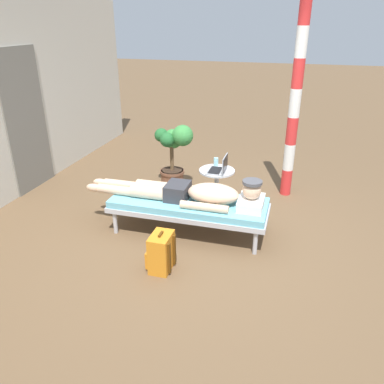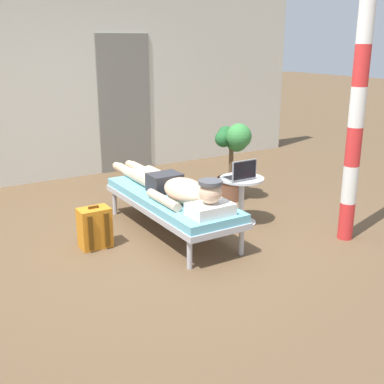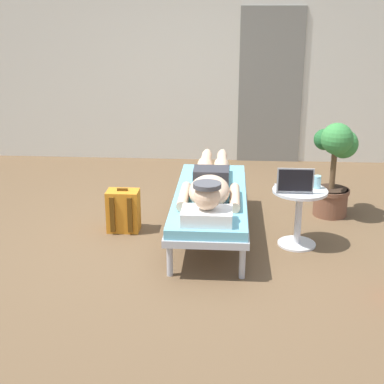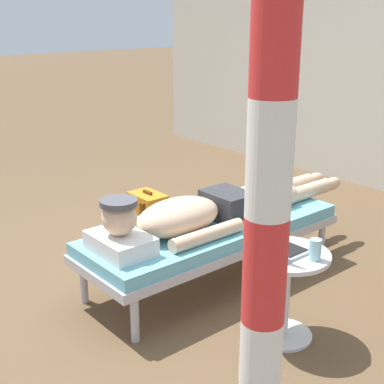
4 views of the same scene
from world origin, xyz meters
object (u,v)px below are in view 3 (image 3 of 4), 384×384
object	(u,v)px
drink_glass	(317,182)
person_reclining	(210,184)
lounge_chair	(210,200)
laptop	(294,185)
backpack	(124,211)
potted_plant	(335,162)
side_table	(299,208)

from	to	relation	value
drink_glass	person_reclining	bearing A→B (deg)	176.58
lounge_chair	laptop	xyz separation A→B (m)	(0.73, -0.22, 0.24)
drink_glass	backpack	size ratio (longest dim) A/B	0.27
lounge_chair	potted_plant	xyz separation A→B (m)	(1.21, 0.58, 0.23)
person_reclining	laptop	size ratio (longest dim) A/B	7.00
laptop	backpack	size ratio (longest dim) A/B	0.73
laptop	drink_glass	world-z (taller)	laptop
lounge_chair	laptop	size ratio (longest dim) A/B	6.06
person_reclining	potted_plant	distance (m)	1.37
side_table	drink_glass	size ratio (longest dim) A/B	4.53
lounge_chair	person_reclining	world-z (taller)	person_reclining
drink_glass	lounge_chair	bearing A→B (deg)	172.79
person_reclining	laptop	world-z (taller)	laptop
laptop	potted_plant	world-z (taller)	potted_plant
drink_glass	potted_plant	xyz separation A→B (m)	(0.27, 0.70, -0.01)
lounge_chair	drink_glass	distance (m)	0.97
backpack	side_table	bearing A→B (deg)	-7.89
lounge_chair	potted_plant	bearing A→B (deg)	25.68
lounge_chair	side_table	size ratio (longest dim) A/B	3.59
person_reclining	backpack	distance (m)	0.89
lounge_chair	backpack	bearing A→B (deg)	176.01
backpack	lounge_chair	bearing A→B (deg)	-3.99
side_table	backpack	world-z (taller)	side_table
lounge_chair	backpack	xyz separation A→B (m)	(-0.83, 0.06, -0.15)
person_reclining	laptop	xyz separation A→B (m)	(0.73, -0.15, 0.06)
laptop	backpack	xyz separation A→B (m)	(-1.55, 0.27, -0.39)
person_reclining	laptop	distance (m)	0.75
laptop	drink_glass	distance (m)	0.23
person_reclining	side_table	bearing A→B (deg)	-7.47
laptop	potted_plant	bearing A→B (deg)	58.87
lounge_chair	drink_glass	bearing A→B (deg)	-7.21
drink_glass	backpack	bearing A→B (deg)	174.29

